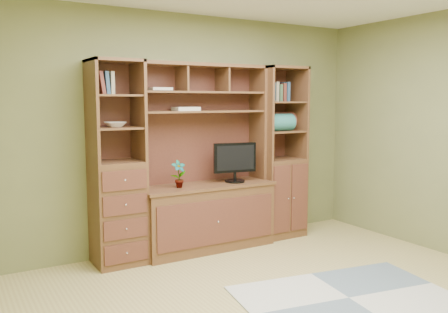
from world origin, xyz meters
TOP-DOWN VIEW (x-y plane):
  - room at (0.00, 0.00)m, footprint 4.60×4.10m
  - center_hutch at (0.11, 1.73)m, footprint 1.54×0.53m
  - left_tower at (-0.89, 1.77)m, footprint 0.50×0.45m
  - right_tower at (1.13, 1.77)m, footprint 0.55×0.45m
  - rug at (0.48, -0.07)m, footprint 1.96×1.47m
  - monitor at (0.45, 1.70)m, footprint 0.53×0.30m
  - orchid at (-0.25, 1.70)m, footprint 0.16×0.11m
  - magazines at (-0.10, 1.82)m, footprint 0.26×0.19m
  - bowl at (-0.90, 1.77)m, footprint 0.21×0.21m
  - blanket_teal at (1.08, 1.73)m, footprint 0.35×0.20m
  - blanket_red at (1.17, 1.85)m, footprint 0.40×0.22m

SIDE VIEW (x-z plane):
  - rug at x=0.48m, z-range 0.00..0.01m
  - orchid at x=-0.25m, z-range 0.73..1.03m
  - center_hutch at x=0.11m, z-range 0.00..2.05m
  - left_tower at x=-0.89m, z-range 0.00..2.05m
  - right_tower at x=1.13m, z-range 0.00..2.05m
  - monitor at x=0.45m, z-range 0.73..1.35m
  - room at x=0.00m, z-range -0.02..2.62m
  - blanket_teal at x=1.08m, z-range 1.29..1.49m
  - blanket_red at x=1.17m, z-range 1.29..1.51m
  - bowl at x=-0.90m, z-range 1.39..1.44m
  - magazines at x=-0.10m, z-range 1.54..1.58m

